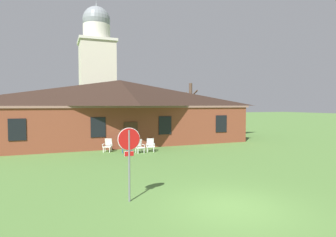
{
  "coord_description": "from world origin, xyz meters",
  "views": [
    {
      "loc": [
        -5.31,
        -7.61,
        3.42
      ],
      "look_at": [
        0.94,
        8.29,
        2.58
      ],
      "focal_mm": 29.4,
      "sensor_mm": 36.0,
      "label": 1
    }
  ],
  "objects_px": {
    "lawn_chair_near_door": "(126,146)",
    "lawn_chair_left_end": "(139,146)",
    "lawn_chair_middle": "(150,145)",
    "stop_sign": "(129,149)",
    "lawn_chair_by_porch": "(108,145)"
  },
  "relations": [
    {
      "from": "stop_sign",
      "to": "lawn_chair_middle",
      "type": "relative_size",
      "value": 2.75
    },
    {
      "from": "lawn_chair_by_porch",
      "to": "lawn_chair_middle",
      "type": "height_order",
      "value": "same"
    },
    {
      "from": "stop_sign",
      "to": "lawn_chair_near_door",
      "type": "xyz_separation_m",
      "value": [
        2.08,
        9.8,
        -1.37
      ]
    },
    {
      "from": "lawn_chair_left_end",
      "to": "lawn_chair_middle",
      "type": "xyz_separation_m",
      "value": [
        0.9,
        0.19,
        0.0
      ]
    },
    {
      "from": "stop_sign",
      "to": "lawn_chair_left_end",
      "type": "height_order",
      "value": "stop_sign"
    },
    {
      "from": "stop_sign",
      "to": "lawn_chair_near_door",
      "type": "bearing_deg",
      "value": 78.03
    },
    {
      "from": "lawn_chair_left_end",
      "to": "lawn_chair_by_porch",
      "type": "bearing_deg",
      "value": 147.43
    },
    {
      "from": "stop_sign",
      "to": "lawn_chair_middle",
      "type": "bearing_deg",
      "value": 68.15
    },
    {
      "from": "stop_sign",
      "to": "lawn_chair_middle",
      "type": "distance_m",
      "value": 10.55
    },
    {
      "from": "lawn_chair_near_door",
      "to": "lawn_chair_left_end",
      "type": "relative_size",
      "value": 1.0
    },
    {
      "from": "lawn_chair_near_door",
      "to": "lawn_chair_middle",
      "type": "bearing_deg",
      "value": -2.89
    },
    {
      "from": "lawn_chair_near_door",
      "to": "lawn_chair_left_end",
      "type": "height_order",
      "value": "same"
    },
    {
      "from": "lawn_chair_near_door",
      "to": "lawn_chair_by_porch",
      "type": "bearing_deg",
      "value": 137.53
    },
    {
      "from": "lawn_chair_near_door",
      "to": "lawn_chair_middle",
      "type": "relative_size",
      "value": 1.0
    },
    {
      "from": "lawn_chair_by_porch",
      "to": "lawn_chair_middle",
      "type": "bearing_deg",
      "value": -20.66
    }
  ]
}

